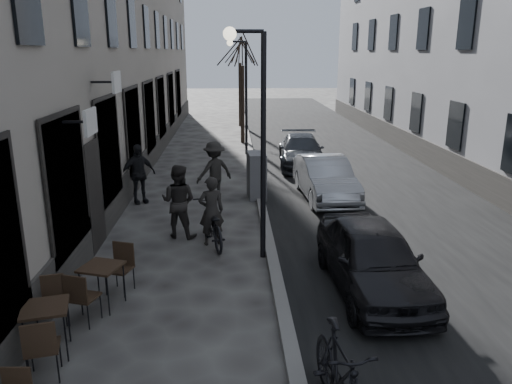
{
  "coord_description": "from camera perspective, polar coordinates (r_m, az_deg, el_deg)",
  "views": [
    {
      "loc": [
        -0.7,
        -4.73,
        4.61
      ],
      "look_at": [
        -0.2,
        5.18,
        1.8
      ],
      "focal_mm": 35.0,
      "sensor_mm": 36.0,
      "label": 1
    }
  ],
  "objects": [
    {
      "name": "road",
      "position": [
        21.72,
        9.3,
        3.37
      ],
      "size": [
        7.3,
        60.0,
        0.0
      ],
      "primitive_type": "cube",
      "color": "black",
      "rests_on": "ground"
    },
    {
      "name": "kerb",
      "position": [
        21.24,
        -0.38,
        3.46
      ],
      "size": [
        0.25,
        60.0,
        0.12
      ],
      "primitive_type": "cube",
      "color": "slate",
      "rests_on": "ground"
    },
    {
      "name": "streetlamp_near",
      "position": [
        10.84,
        -0.06,
        8.13
      ],
      "size": [
        0.9,
        0.28,
        5.09
      ],
      "color": "black",
      "rests_on": "ground"
    },
    {
      "name": "streetlamp_far",
      "position": [
        22.78,
        -1.58,
        12.18
      ],
      "size": [
        0.9,
        0.28,
        5.09
      ],
      "color": "black",
      "rests_on": "ground"
    },
    {
      "name": "tree_near",
      "position": [
        25.74,
        -1.6,
        15.95
      ],
      "size": [
        2.4,
        2.4,
        5.7
      ],
      "color": "black",
      "rests_on": "ground"
    },
    {
      "name": "tree_far",
      "position": [
        31.73,
        -1.86,
        15.92
      ],
      "size": [
        2.4,
        2.4,
        5.7
      ],
      "color": "black",
      "rests_on": "ground"
    },
    {
      "name": "bistro_set_b",
      "position": [
        8.65,
        -22.78,
        -13.86
      ],
      "size": [
        0.84,
        1.73,
        0.99
      ],
      "rotation": [
        0.0,
        0.0,
        0.24
      ],
      "color": "black",
      "rests_on": "ground"
    },
    {
      "name": "bistro_set_c",
      "position": [
        9.79,
        -17.15,
        -9.77
      ],
      "size": [
        0.95,
        1.7,
        0.97
      ],
      "rotation": [
        0.0,
        0.0,
        -0.32
      ],
      "color": "black",
      "rests_on": "ground"
    },
    {
      "name": "utility_cabinet",
      "position": [
        16.07,
        0.06,
        1.9
      ],
      "size": [
        0.62,
        1.03,
        1.48
      ],
      "primitive_type": "cube",
      "rotation": [
        0.0,
        0.0,
        0.08
      ],
      "color": "slate",
      "rests_on": "ground"
    },
    {
      "name": "bicycle",
      "position": [
        12.3,
        -5.1,
        -3.64
      ],
      "size": [
        1.17,
        2.11,
        1.05
      ],
      "primitive_type": "imported",
      "rotation": [
        0.0,
        0.0,
        3.39
      ],
      "color": "black",
      "rests_on": "ground"
    },
    {
      "name": "cyclist_rider",
      "position": [
        12.19,
        -5.14,
        -2.16
      ],
      "size": [
        0.71,
        0.55,
        1.72
      ],
      "primitive_type": "imported",
      "rotation": [
        0.0,
        0.0,
        3.39
      ],
      "color": "black",
      "rests_on": "ground"
    },
    {
      "name": "pedestrian_near",
      "position": [
        12.76,
        -8.85,
        -1.06
      ],
      "size": [
        1.09,
        0.95,
        1.89
      ],
      "primitive_type": "imported",
      "rotation": [
        0.0,
        0.0,
        2.84
      ],
      "color": "#282522",
      "rests_on": "ground"
    },
    {
      "name": "pedestrian_mid",
      "position": [
        15.91,
        -4.78,
        2.43
      ],
      "size": [
        1.4,
        1.2,
        1.88
      ],
      "primitive_type": "imported",
      "rotation": [
        0.0,
        0.0,
        3.65
      ],
      "color": "black",
      "rests_on": "ground"
    },
    {
      "name": "pedestrian_far",
      "position": [
        15.89,
        -13.32,
        2.02
      ],
      "size": [
        1.18,
        0.93,
        1.86
      ],
      "primitive_type": "imported",
      "rotation": [
        0.0,
        0.0,
        0.51
      ],
      "color": "black",
      "rests_on": "ground"
    },
    {
      "name": "car_near",
      "position": [
        10.15,
        13.16,
        -7.35
      ],
      "size": [
        1.78,
        4.11,
        1.38
      ],
      "primitive_type": "imported",
      "rotation": [
        0.0,
        0.0,
        0.04
      ],
      "color": "black",
      "rests_on": "ground"
    },
    {
      "name": "car_mid",
      "position": [
        16.16,
        7.92,
        1.56
      ],
      "size": [
        1.63,
        4.14,
        1.34
      ],
      "primitive_type": "imported",
      "rotation": [
        0.0,
        0.0,
        0.05
      ],
      "color": "#9B9EA4",
      "rests_on": "ground"
    },
    {
      "name": "car_far",
      "position": [
        20.68,
        5.18,
        4.68
      ],
      "size": [
        2.08,
        4.48,
        1.27
      ],
      "primitive_type": "imported",
      "rotation": [
        0.0,
        0.0,
        -0.07
      ],
      "color": "#31343A",
      "rests_on": "ground"
    },
    {
      "name": "moped",
      "position": [
        6.84,
        9.57,
        -20.13
      ],
      "size": [
        0.8,
        2.11,
        1.24
      ],
      "primitive_type": "imported",
      "rotation": [
        0.0,
        0.0,
        0.11
      ],
      "color": "black",
      "rests_on": "ground"
    }
  ]
}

